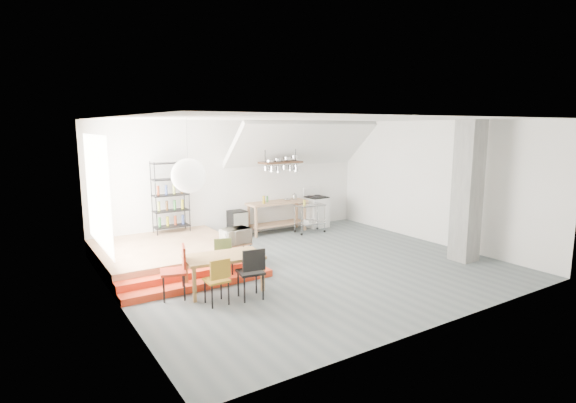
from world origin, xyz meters
TOP-DOWN VIEW (x-y plane):
  - floor at (0.00, 0.00)m, footprint 8.00×8.00m
  - wall_back at (0.00, 3.50)m, footprint 8.00×0.04m
  - wall_left at (-4.00, 0.00)m, footprint 0.04×7.00m
  - wall_right at (4.00, 0.00)m, footprint 0.04×7.00m
  - ceiling at (0.00, 0.00)m, footprint 8.00×7.00m
  - slope_ceiling at (1.80, 2.90)m, footprint 4.40×1.44m
  - window_pane at (-3.98, 1.50)m, footprint 0.02×2.50m
  - platform at (-2.50, 2.00)m, footprint 3.00×3.00m
  - step_lower at (-2.50, 0.05)m, footprint 3.00×0.35m
  - step_upper at (-2.50, 0.40)m, footprint 3.00×0.35m
  - concrete_column at (3.30, -1.50)m, footprint 0.50×0.50m
  - kitchen_counter at (1.10, 3.15)m, footprint 1.80×0.60m
  - stove at (2.50, 3.16)m, footprint 0.60×0.60m
  - pot_rack at (1.13, 2.92)m, footprint 1.20×0.50m
  - wire_shelving at (-2.00, 3.20)m, footprint 0.88×0.38m
  - microwave_shelf at (-1.40, 0.75)m, footprint 0.60×0.40m
  - paper_lantern at (-2.76, -0.23)m, footprint 0.60×0.60m
  - dining_table at (-2.16, -0.31)m, footprint 1.52×0.98m
  - chair_mustard at (-2.55, -0.91)m, footprint 0.39×0.39m
  - chair_black at (-1.94, -1.00)m, footprint 0.49×0.49m
  - chair_olive at (-1.89, 0.31)m, footprint 0.47×0.47m
  - chair_red at (-3.02, -0.21)m, footprint 0.54×0.54m
  - rolling_cart at (1.88, 2.62)m, footprint 0.88×0.54m
  - mini_fridge at (-0.16, 3.20)m, footprint 0.45×0.45m
  - microwave at (-1.40, 0.75)m, footprint 0.64×0.47m
  - bowl at (1.41, 3.10)m, footprint 0.23×0.23m

SIDE VIEW (x-z plane):
  - floor at x=0.00m, z-range 0.00..0.00m
  - step_lower at x=-2.50m, z-range 0.00..0.13m
  - step_upper at x=-2.50m, z-range 0.00..0.27m
  - platform at x=-2.50m, z-range 0.00..0.40m
  - mini_fridge at x=-0.16m, z-range 0.00..0.76m
  - stove at x=2.50m, z-range -0.11..1.07m
  - chair_olive at x=-1.89m, z-range 0.08..0.89m
  - chair_mustard at x=-2.55m, z-range 0.08..0.92m
  - rolling_cart at x=1.88m, z-range 0.12..0.95m
  - microwave_shelf at x=-1.40m, z-range 0.46..0.63m
  - chair_black at x=-1.94m, z-range 0.09..1.04m
  - chair_red at x=-3.02m, z-range 0.09..1.05m
  - dining_table at x=-2.16m, z-range 0.27..0.94m
  - kitchen_counter at x=1.10m, z-range 0.17..1.08m
  - microwave at x=-1.40m, z-range 0.56..0.89m
  - bowl at x=1.41m, z-range 0.91..0.96m
  - wire_shelving at x=-2.00m, z-range 0.43..2.23m
  - wall_back at x=0.00m, z-range 0.00..3.20m
  - wall_left at x=-4.00m, z-range 0.00..3.20m
  - wall_right at x=4.00m, z-range 0.00..3.20m
  - concrete_column at x=3.30m, z-range 0.00..3.20m
  - window_pane at x=-3.98m, z-range 0.70..2.90m
  - pot_rack at x=1.13m, z-range 1.26..2.69m
  - paper_lantern at x=-2.76m, z-range 1.90..2.50m
  - slope_ceiling at x=1.80m, z-range 1.89..3.21m
  - ceiling at x=0.00m, z-range 3.19..3.21m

